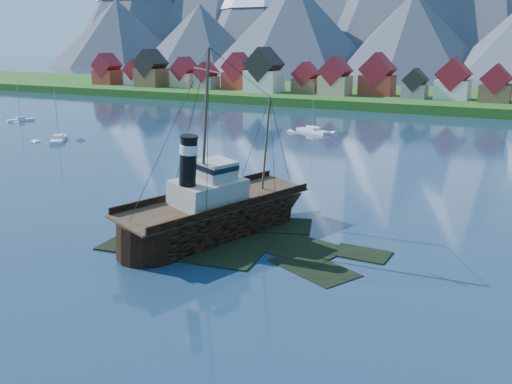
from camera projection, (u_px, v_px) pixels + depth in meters
The scene contains 9 objects.
ground at pixel (218, 245), 63.78m from camera, with size 1400.00×1400.00×0.00m, color #1A3049.
shoal at pixel (241, 245), 64.88m from camera, with size 31.71×21.24×1.14m.
shore_bank at pixel (465, 104), 208.42m from camera, with size 600.00×80.00×3.20m, color #194714.
seawall at pixel (445, 115), 176.09m from camera, with size 600.00×2.50×2.00m, color #3F3D38.
town at pixel (363, 79), 206.17m from camera, with size 250.96×16.69×17.30m.
tugboat_wreck at pixel (221, 209), 67.57m from camera, with size 6.69×28.83×22.84m.
sailboat_a at pixel (59, 140), 130.47m from camera, with size 8.18×9.35×12.18m.
sailboat_b at pixel (21, 120), 162.97m from camera, with size 4.82×7.34×10.55m.
sailboat_c at pixel (313, 132), 142.49m from camera, with size 9.97×6.29×12.68m.
Camera 1 is at (32.31, -50.89, 22.10)m, focal length 40.00 mm.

